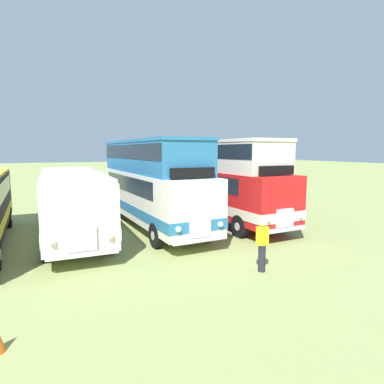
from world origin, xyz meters
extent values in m
cylinder|color=silver|center=(3.39, -3.85, 0.52)|extent=(0.03, 0.36, 0.36)
cylinder|color=black|center=(3.00, 2.97, 0.52)|extent=(0.32, 1.05, 1.04)
cylinder|color=silver|center=(3.15, 2.97, 0.52)|extent=(0.03, 0.36, 0.36)
cube|color=silver|center=(5.91, -0.28, 1.70)|extent=(2.57, 9.70, 2.30)
cube|color=silver|center=(5.91, -0.28, 1.10)|extent=(2.61, 9.74, 0.44)
cube|color=#19232D|center=(5.91, 0.12, 2.30)|extent=(2.58, 7.30, 0.76)
cube|color=#19232D|center=(5.87, -5.06, 2.35)|extent=(2.20, 0.12, 0.90)
cube|color=silver|center=(5.87, -5.17, 1.10)|extent=(0.90, 0.13, 0.80)
cube|color=silver|center=(5.87, -5.20, 0.60)|extent=(2.30, 0.16, 0.16)
sphere|color=#EAEACC|center=(6.77, -5.18, 1.10)|extent=(0.22, 0.22, 0.22)
sphere|color=#EAEACC|center=(4.97, -5.17, 1.10)|extent=(0.22, 0.22, 0.22)
cube|color=silver|center=(5.91, -0.28, 2.92)|extent=(2.53, 9.30, 0.14)
cylinder|color=black|center=(7.03, -3.52, 0.52)|extent=(0.29, 1.04, 1.04)
cylinder|color=silver|center=(7.18, -3.53, 0.52)|extent=(0.02, 0.36, 0.36)
cylinder|color=black|center=(4.73, -3.51, 0.52)|extent=(0.29, 1.04, 1.04)
cylinder|color=silver|center=(4.58, -3.51, 0.52)|extent=(0.02, 0.36, 0.36)
cylinder|color=black|center=(7.08, 2.76, 0.52)|extent=(0.29, 1.04, 1.04)
cylinder|color=silver|center=(7.23, 2.75, 0.52)|extent=(0.02, 0.36, 0.36)
cylinder|color=black|center=(4.78, 2.77, 0.52)|extent=(0.29, 1.04, 1.04)
cylinder|color=silver|center=(4.63, 2.77, 0.52)|extent=(0.02, 0.36, 0.36)
cube|color=silver|center=(9.85, -0.05, 1.70)|extent=(3.01, 10.24, 2.30)
cube|color=teal|center=(9.85, -0.05, 1.10)|extent=(3.05, 10.28, 0.44)
cube|color=#19232D|center=(9.83, 0.35, 2.30)|extent=(2.92, 7.84, 0.76)
cube|color=#19232D|center=(10.10, -5.05, 2.35)|extent=(2.20, 0.21, 0.90)
cube|color=silver|center=(10.10, -5.16, 1.10)|extent=(0.90, 0.17, 0.80)
cube|color=silver|center=(10.10, -5.19, 0.60)|extent=(2.30, 0.26, 0.16)
sphere|color=#EAEACC|center=(11.00, -5.12, 1.10)|extent=(0.22, 0.22, 0.22)
sphere|color=#EAEACC|center=(9.20, -5.21, 1.10)|extent=(0.22, 0.22, 0.22)
cube|color=teal|center=(9.83, 0.20, 3.60)|extent=(2.86, 9.33, 1.50)
cube|color=teal|center=(9.83, 0.20, 4.42)|extent=(2.93, 9.44, 0.14)
cube|color=#19232D|center=(9.83, 0.20, 3.90)|extent=(2.90, 9.24, 0.68)
cube|color=black|center=(10.07, -4.56, 3.10)|extent=(1.90, 0.22, 0.40)
cylinder|color=black|center=(11.17, -3.45, 0.52)|extent=(0.33, 1.05, 1.04)
cylinder|color=silver|center=(11.32, -3.45, 0.52)|extent=(0.04, 0.36, 0.36)
cylinder|color=black|center=(8.87, -3.57, 0.52)|extent=(0.33, 1.05, 1.04)
cylinder|color=silver|center=(8.72, -3.58, 0.52)|extent=(0.04, 0.36, 0.36)
cylinder|color=black|center=(10.83, 3.26, 0.52)|extent=(0.33, 1.05, 1.04)
cylinder|color=silver|center=(10.98, 3.27, 0.52)|extent=(0.04, 0.36, 0.36)
cylinder|color=black|center=(8.53, 3.15, 0.52)|extent=(0.33, 1.05, 1.04)
cylinder|color=silver|center=(8.38, 3.14, 0.52)|extent=(0.04, 0.36, 0.36)
cube|color=red|center=(13.78, 0.38, 1.70)|extent=(3.13, 11.15, 2.30)
cube|color=silver|center=(13.78, 0.38, 1.10)|extent=(3.17, 11.19, 0.44)
cube|color=#19232D|center=(13.76, 0.78, 2.30)|extent=(3.02, 8.75, 0.76)
cube|color=#19232D|center=(14.10, -5.06, 2.35)|extent=(2.20, 0.23, 0.90)
cube|color=silver|center=(14.10, -5.17, 1.10)|extent=(0.91, 0.17, 0.80)
cube|color=silver|center=(14.10, -5.20, 0.60)|extent=(2.30, 0.27, 0.16)
sphere|color=#EAEACC|center=(15.00, -5.13, 1.10)|extent=(0.22, 0.22, 0.22)
sphere|color=#EAEACC|center=(13.20, -5.23, 1.10)|extent=(0.22, 0.22, 0.22)
cube|color=silver|center=(13.77, 0.63, 3.60)|extent=(2.98, 10.24, 1.50)
cube|color=silver|center=(13.77, 0.63, 4.42)|extent=(3.04, 10.35, 0.14)
cube|color=#19232D|center=(13.77, 0.63, 3.90)|extent=(3.01, 10.15, 0.68)
cube|color=black|center=(14.07, -4.57, 3.10)|extent=(1.90, 0.23, 0.40)
cylinder|color=black|center=(15.16, -3.45, 0.52)|extent=(0.34, 1.05, 1.04)
cylinder|color=silver|center=(15.31, -3.45, 0.52)|extent=(0.04, 0.36, 0.36)
cylinder|color=black|center=(12.86, -3.59, 0.52)|extent=(0.34, 1.05, 1.04)
cylinder|color=silver|center=(12.71, -3.60, 0.52)|extent=(0.04, 0.36, 0.36)
cylinder|color=black|center=(14.72, 4.15, 0.52)|extent=(0.34, 1.05, 1.04)
cylinder|color=silver|center=(14.87, 4.16, 0.52)|extent=(0.04, 0.36, 0.36)
cylinder|color=black|center=(12.42, 4.02, 0.52)|extent=(0.34, 1.05, 1.04)
cylinder|color=silver|center=(12.27, 4.01, 0.52)|extent=(0.04, 0.36, 0.36)
cylinder|color=#23232D|center=(11.23, -7.51, 0.45)|extent=(0.24, 0.24, 0.90)
cube|color=yellow|center=(11.23, -7.51, 1.20)|extent=(0.36, 0.22, 0.60)
sphere|color=beige|center=(11.23, -7.51, 1.62)|extent=(0.22, 0.22, 0.22)
camera|label=1|loc=(4.91, -16.04, 3.96)|focal=30.62mm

